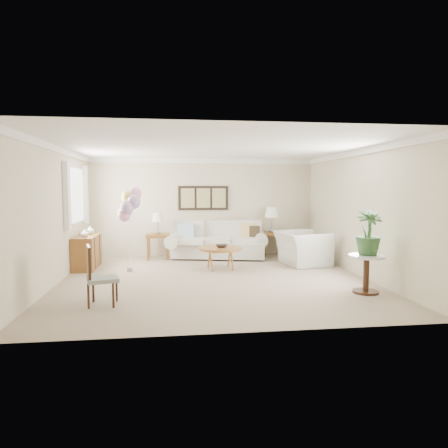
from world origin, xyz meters
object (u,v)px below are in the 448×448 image
at_px(armchair, 302,248).
at_px(balloon_cluster, 130,203).
at_px(coffee_table, 220,249).
at_px(accent_chair, 98,274).
at_px(sofa, 219,243).

height_order(armchair, balloon_cluster, balloon_cluster).
xyz_separation_m(coffee_table, armchair, (2.00, 0.31, -0.06)).
bearing_deg(accent_chair, balloon_cluster, 84.73).
bearing_deg(armchair, balloon_cluster, 87.24).
height_order(accent_chair, balloon_cluster, balloon_cluster).
height_order(coffee_table, armchair, armchair).
bearing_deg(balloon_cluster, sofa, 35.99).
relative_size(armchair, balloon_cluster, 0.65).
distance_m(accent_chair, balloon_cluster, 2.72).
xyz_separation_m(sofa, armchair, (1.87, -1.20, 0.01)).
bearing_deg(coffee_table, sofa, 85.09).
bearing_deg(coffee_table, accent_chair, -131.02).
xyz_separation_m(accent_chair, balloon_cluster, (0.23, 2.52, 1.00)).
distance_m(sofa, armchair, 2.22).
distance_m(armchair, balloon_cluster, 4.12).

